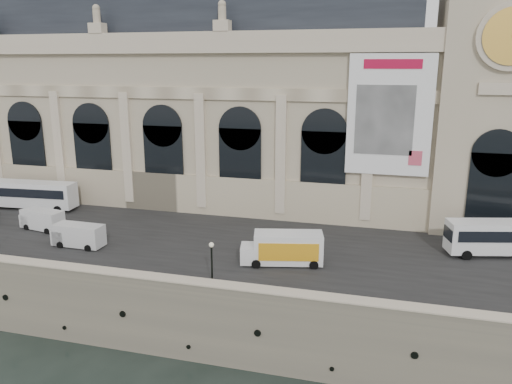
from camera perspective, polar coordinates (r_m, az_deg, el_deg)
ground at (r=48.23m, az=-16.84°, el=-16.67°), size 260.00×260.00×0.00m
quay at (r=76.35m, az=-3.21°, el=-1.85°), size 160.00×70.00×6.00m
street at (r=56.83m, az=-9.90°, el=-4.66°), size 160.00×24.00×0.06m
parapet at (r=45.70m, az=-17.05°, el=-9.17°), size 160.00×1.40×1.21m
museum at (r=71.73m, az=-9.08°, el=10.53°), size 69.00×18.70×29.10m
clock_pavilion at (r=63.38m, az=25.54°, el=12.18°), size 13.00×14.72×36.70m
bus_left at (r=71.03m, az=-24.46°, el=-0.20°), size 12.53×3.66×3.64m
bus_right at (r=54.97m, az=26.96°, el=-4.58°), size 12.25×5.37×3.54m
van_b at (r=55.02m, az=-19.84°, el=-4.67°), size 5.42×2.35×2.39m
van_c at (r=62.05m, az=-23.39°, el=-2.90°), size 5.49×2.88×2.32m
box_truck at (r=47.32m, az=3.17°, el=-6.46°), size 8.02×4.11×3.09m
lamp_right at (r=42.34m, az=-5.06°, el=-8.38°), size 0.42×0.42×4.11m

